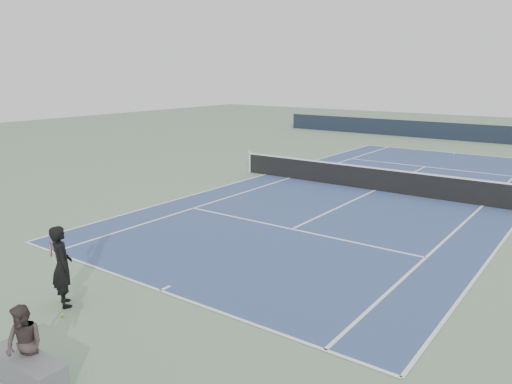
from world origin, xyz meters
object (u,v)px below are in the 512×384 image
Objects in this scene: tennis_net at (376,178)px; spectator_bench at (26,357)px; tennis_ball at (63,315)px; tennis_player at (62,266)px.

tennis_net is 8.30× the size of spectator_bench.
spectator_bench is at bearing -86.90° from tennis_net.
spectator_bench reaches higher than tennis_ball.
tennis_player is 2.78m from spectator_bench.
tennis_ball is at bearing 133.81° from spectator_bench.
tennis_player is at bearing 140.59° from tennis_ball.
tennis_ball is 2.24m from spectator_bench.
tennis_net reaches higher than tennis_ball.
spectator_bench reaches higher than tennis_net.
spectator_bench is (0.84, -15.44, -0.04)m from tennis_net.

